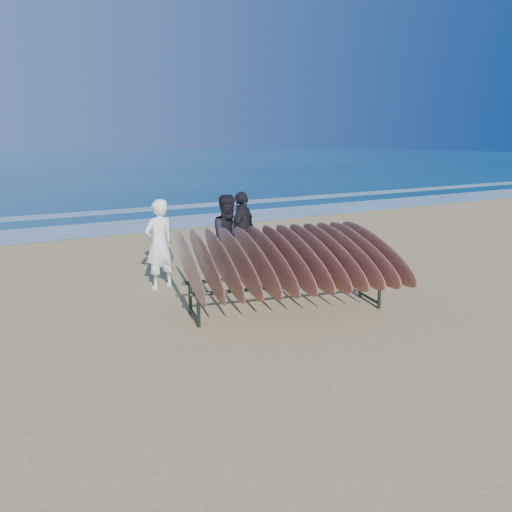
# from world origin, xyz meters

# --- Properties ---
(ground) EXTENTS (120.00, 120.00, 0.00)m
(ground) POSITION_xyz_m (0.00, 0.00, 0.00)
(ground) COLOR tan
(ground) RESTS_ON ground
(foam_near) EXTENTS (160.00, 160.00, 0.00)m
(foam_near) POSITION_xyz_m (0.00, 10.00, 0.01)
(foam_near) COLOR white
(foam_near) RESTS_ON ground
(foam_far) EXTENTS (160.00, 160.00, 0.00)m
(foam_far) POSITION_xyz_m (0.00, 13.50, 0.01)
(foam_far) COLOR white
(foam_far) RESTS_ON ground
(surfboard_rack) EXTENTS (3.70, 3.29, 1.38)m
(surfboard_rack) POSITION_xyz_m (0.53, 0.75, 0.87)
(surfboard_rack) COLOR black
(surfboard_rack) RESTS_ON ground
(person_white) EXTENTS (0.67, 0.51, 1.64)m
(person_white) POSITION_xyz_m (-0.67, 3.06, 0.82)
(person_white) COLOR white
(person_white) RESTS_ON ground
(person_dark_a) EXTENTS (0.83, 0.66, 1.66)m
(person_dark_a) POSITION_xyz_m (0.64, 2.82, 0.83)
(person_dark_a) COLOR black
(person_dark_a) RESTS_ON ground
(person_dark_b) EXTENTS (1.01, 0.89, 1.64)m
(person_dark_b) POSITION_xyz_m (1.26, 3.41, 0.82)
(person_dark_b) COLOR black
(person_dark_b) RESTS_ON ground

